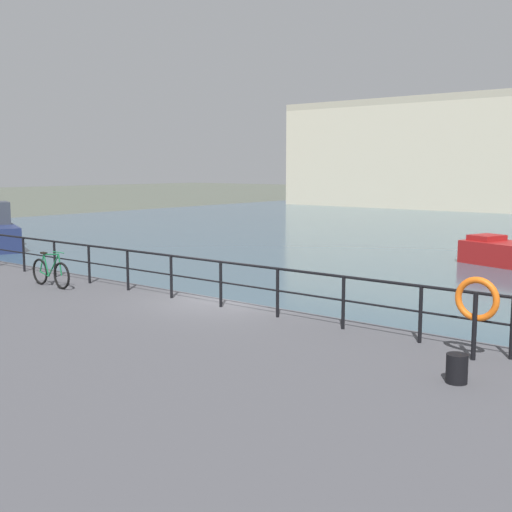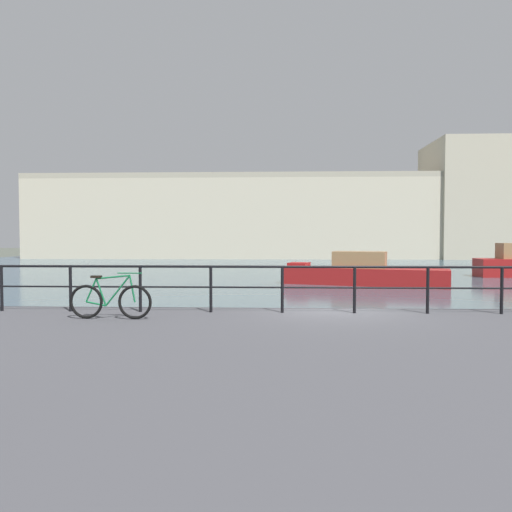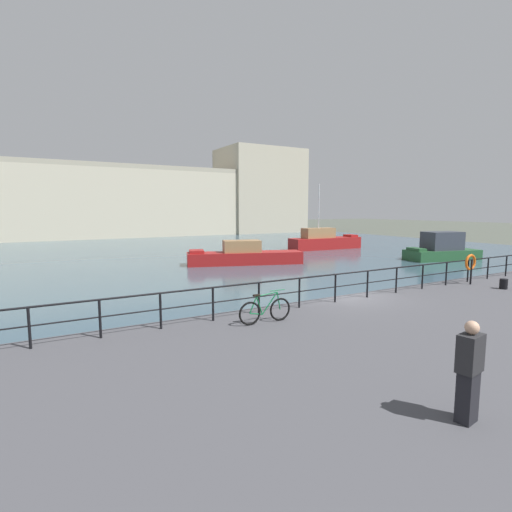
{
  "view_description": "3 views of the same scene",
  "coord_description": "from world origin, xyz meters",
  "px_view_note": "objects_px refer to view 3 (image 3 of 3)",
  "views": [
    {
      "loc": [
        10.45,
        -11.68,
        4.16
      ],
      "look_at": [
        -2.36,
        3.97,
        1.44
      ],
      "focal_mm": 46.07,
      "sensor_mm": 36.0,
      "label": 1
    },
    {
      "loc": [
        -1.36,
        -11.48,
        2.68
      ],
      "look_at": [
        -1.88,
        1.69,
        2.19
      ],
      "focal_mm": 33.11,
      "sensor_mm": 36.0,
      "label": 2
    },
    {
      "loc": [
        -10.71,
        -11.59,
        4.44
      ],
      "look_at": [
        -1.71,
        4.3,
        2.22
      ],
      "focal_mm": 27.21,
      "sensor_mm": 36.0,
      "label": 3
    }
  ],
  "objects_px": {
    "moored_red_daysailer": "(244,256)",
    "standing_person": "(469,371)",
    "moored_blue_motorboat": "(324,241)",
    "mooring_bollard": "(504,284)",
    "parked_bicycle": "(265,310)",
    "harbor_building": "(156,200)",
    "moored_green_narrowboat": "(442,249)",
    "life_ring_stand": "(471,263)"
  },
  "relations": [
    {
      "from": "mooring_bollard",
      "to": "life_ring_stand",
      "type": "bearing_deg",
      "value": 100.55
    },
    {
      "from": "moored_red_daysailer",
      "to": "standing_person",
      "type": "bearing_deg",
      "value": 88.4
    },
    {
      "from": "harbor_building",
      "to": "moored_red_daysailer",
      "type": "relative_size",
      "value": 7.36
    },
    {
      "from": "moored_red_daysailer",
      "to": "parked_bicycle",
      "type": "relative_size",
      "value": 5.29
    },
    {
      "from": "harbor_building",
      "to": "parked_bicycle",
      "type": "distance_m",
      "value": 56.87
    },
    {
      "from": "moored_blue_motorboat",
      "to": "moored_red_daysailer",
      "type": "height_order",
      "value": "moored_blue_motorboat"
    },
    {
      "from": "moored_green_narrowboat",
      "to": "mooring_bollard",
      "type": "distance_m",
      "value": 18.04
    },
    {
      "from": "harbor_building",
      "to": "moored_red_daysailer",
      "type": "bearing_deg",
      "value": -95.04
    },
    {
      "from": "moored_blue_motorboat",
      "to": "moored_green_narrowboat",
      "type": "distance_m",
      "value": 12.58
    },
    {
      "from": "parked_bicycle",
      "to": "standing_person",
      "type": "distance_m",
      "value": 6.37
    },
    {
      "from": "moored_blue_motorboat",
      "to": "parked_bicycle",
      "type": "bearing_deg",
      "value": -129.77
    },
    {
      "from": "moored_blue_motorboat",
      "to": "moored_red_daysailer",
      "type": "relative_size",
      "value": 0.91
    },
    {
      "from": "moored_blue_motorboat",
      "to": "mooring_bollard",
      "type": "height_order",
      "value": "moored_blue_motorboat"
    },
    {
      "from": "moored_green_narrowboat",
      "to": "standing_person",
      "type": "distance_m",
      "value": 30.58
    },
    {
      "from": "moored_green_narrowboat",
      "to": "moored_red_daysailer",
      "type": "distance_m",
      "value": 17.48
    },
    {
      "from": "moored_green_narrowboat",
      "to": "parked_bicycle",
      "type": "height_order",
      "value": "moored_green_narrowboat"
    },
    {
      "from": "harbor_building",
      "to": "moored_blue_motorboat",
      "type": "distance_m",
      "value": 33.67
    },
    {
      "from": "moored_blue_motorboat",
      "to": "life_ring_stand",
      "type": "bearing_deg",
      "value": -111.48
    },
    {
      "from": "moored_blue_motorboat",
      "to": "standing_person",
      "type": "xyz_separation_m",
      "value": [
        -21.74,
        -30.0,
        0.95
      ]
    },
    {
      "from": "harbor_building",
      "to": "moored_green_narrowboat",
      "type": "bearing_deg",
      "value": -73.5
    },
    {
      "from": "parked_bicycle",
      "to": "moored_green_narrowboat",
      "type": "bearing_deg",
      "value": 26.62
    },
    {
      "from": "mooring_bollard",
      "to": "life_ring_stand",
      "type": "xyz_separation_m",
      "value": [
        -0.25,
        1.37,
        0.75
      ]
    },
    {
      "from": "harbor_building",
      "to": "standing_person",
      "type": "height_order",
      "value": "harbor_building"
    },
    {
      "from": "moored_red_daysailer",
      "to": "standing_person",
      "type": "distance_m",
      "value": 25.42
    },
    {
      "from": "parked_bicycle",
      "to": "mooring_bollard",
      "type": "height_order",
      "value": "parked_bicycle"
    },
    {
      "from": "moored_blue_motorboat",
      "to": "moored_green_narrowboat",
      "type": "height_order",
      "value": "moored_blue_motorboat"
    },
    {
      "from": "harbor_building",
      "to": "moored_blue_motorboat",
      "type": "xyz_separation_m",
      "value": [
        9.92,
        -31.78,
        -5.01
      ]
    },
    {
      "from": "moored_red_daysailer",
      "to": "mooring_bollard",
      "type": "bearing_deg",
      "value": 117.48
    },
    {
      "from": "harbor_building",
      "to": "moored_blue_motorboat",
      "type": "bearing_deg",
      "value": -72.66
    },
    {
      "from": "harbor_building",
      "to": "mooring_bollard",
      "type": "relative_size",
      "value": 156.88
    },
    {
      "from": "moored_red_daysailer",
      "to": "parked_bicycle",
      "type": "distance_m",
      "value": 19.55
    },
    {
      "from": "moored_red_daysailer",
      "to": "moored_green_narrowboat",
      "type": "bearing_deg",
      "value": 177.37
    },
    {
      "from": "life_ring_stand",
      "to": "harbor_building",
      "type": "bearing_deg",
      "value": 89.48
    },
    {
      "from": "harbor_building",
      "to": "life_ring_stand",
      "type": "relative_size",
      "value": 49.41
    },
    {
      "from": "parked_bicycle",
      "to": "mooring_bollard",
      "type": "xyz_separation_m",
      "value": [
        11.6,
        -0.76,
        -0.17
      ]
    },
    {
      "from": "moored_blue_motorboat",
      "to": "life_ring_stand",
      "type": "height_order",
      "value": "moored_blue_motorboat"
    },
    {
      "from": "moored_green_narrowboat",
      "to": "standing_person",
      "type": "relative_size",
      "value": 4.04
    },
    {
      "from": "moored_green_narrowboat",
      "to": "standing_person",
      "type": "bearing_deg",
      "value": 48.48
    },
    {
      "from": "moored_green_narrowboat",
      "to": "standing_person",
      "type": "height_order",
      "value": "standing_person"
    },
    {
      "from": "life_ring_stand",
      "to": "moored_red_daysailer",
      "type": "bearing_deg",
      "value": 99.51
    },
    {
      "from": "life_ring_stand",
      "to": "moored_green_narrowboat",
      "type": "bearing_deg",
      "value": 38.76
    },
    {
      "from": "mooring_bollard",
      "to": "standing_person",
      "type": "distance_m",
      "value": 12.87
    }
  ]
}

